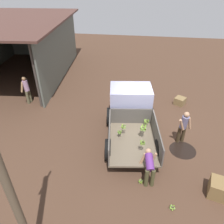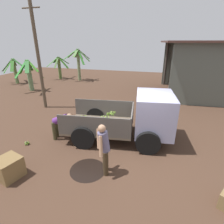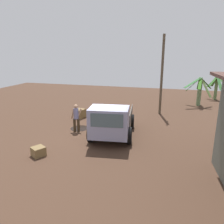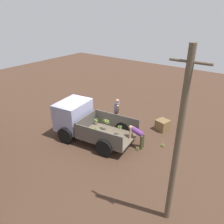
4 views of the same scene
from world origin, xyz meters
name	(u,v)px [view 4 (image 4 of 4)]	position (x,y,z in m)	size (l,w,h in m)	color
ground	(90,131)	(0.00, 0.00, 0.00)	(36.00, 36.00, 0.00)	#462F22
mud_patch_0	(124,125)	(-1.20, -1.79, 0.00)	(1.13, 1.13, 0.01)	black
cargo_truck	(80,119)	(0.14, 0.59, 1.03)	(4.45, 2.67, 1.94)	brown
utility_pole	(178,145)	(-5.99, 2.74, 2.96)	(1.05, 0.18, 5.79)	brown
person_foreground_visitor	(117,110)	(-0.67, -1.74, 0.91)	(0.54, 0.65, 1.63)	#3A2C1B
person_worker_loading	(138,135)	(-3.01, -0.31, 0.71)	(0.86, 0.65, 1.14)	#413E24
banana_bunch_on_ground_0	(163,145)	(-4.09, -1.11, 0.08)	(0.19, 0.19, 0.15)	brown
banana_bunch_on_ground_1	(138,149)	(-3.20, -0.06, 0.08)	(0.17, 0.18, 0.15)	brown
wooden_crate_0	(163,125)	(-3.32, -2.70, 0.31)	(0.65, 0.65, 0.63)	brown
wooden_crate_1	(81,105)	(2.71, -2.08, 0.21)	(0.53, 0.53, 0.42)	brown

